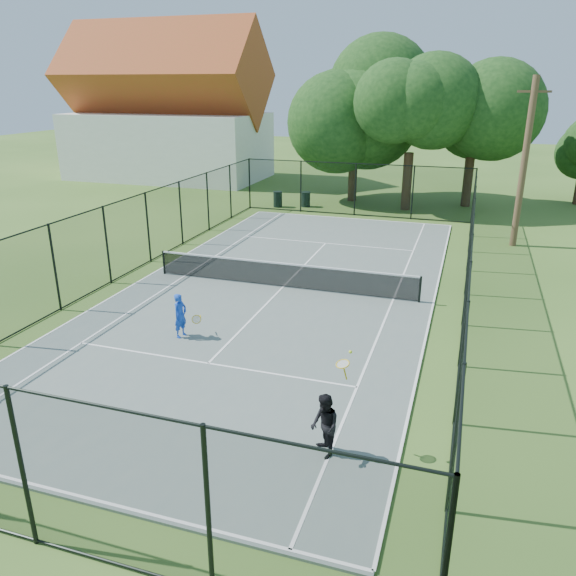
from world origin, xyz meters
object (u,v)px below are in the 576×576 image
(player_black, at_px, (325,425))
(tennis_net, at_px, (283,274))
(player_blue, at_px, (180,316))
(trash_bin_left, at_px, (278,199))
(trash_bin_right, at_px, (306,199))
(utility_pole, at_px, (524,163))

(player_black, bearing_deg, tennis_net, 113.35)
(player_blue, relative_size, player_black, 0.60)
(trash_bin_left, distance_m, player_black, 24.78)
(tennis_net, relative_size, trash_bin_left, 10.47)
(trash_bin_right, height_order, player_black, player_black)
(trash_bin_left, bearing_deg, utility_pole, -19.75)
(trash_bin_right, xyz_separation_m, utility_pole, (11.82, -5.44, 3.38))
(tennis_net, relative_size, player_blue, 7.45)
(trash_bin_left, xyz_separation_m, player_black, (8.98, -23.10, 0.26))
(tennis_net, distance_m, trash_bin_right, 14.83)
(utility_pole, bearing_deg, player_blue, -125.40)
(player_blue, height_order, player_black, player_black)
(tennis_net, distance_m, player_blue, 5.28)
(tennis_net, distance_m, utility_pole, 12.78)
(trash_bin_left, bearing_deg, trash_bin_right, 20.74)
(trash_bin_left, bearing_deg, player_black, -68.75)
(tennis_net, bearing_deg, trash_bin_right, 103.08)
(trash_bin_right, bearing_deg, tennis_net, -76.92)
(trash_bin_right, bearing_deg, player_black, -72.76)
(trash_bin_right, xyz_separation_m, player_black, (7.36, -23.71, 0.28))
(player_blue, bearing_deg, player_black, -37.35)
(trash_bin_right, distance_m, player_black, 24.83)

